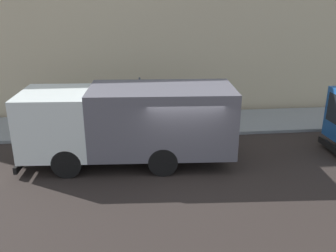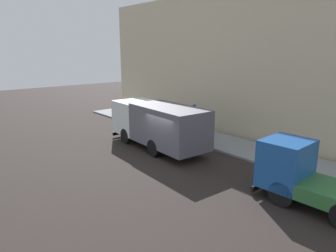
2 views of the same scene
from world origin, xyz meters
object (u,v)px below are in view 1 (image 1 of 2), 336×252
object	(u,v)px
large_utility_truck	(129,121)
street_sign_post	(140,100)
pedestrian_walking	(38,115)
pedestrian_third	(31,114)
pedestrian_standing	(81,102)
traffic_cone_orange	(52,126)

from	to	relation	value
large_utility_truck	street_sign_post	bearing A→B (deg)	-6.44
pedestrian_walking	pedestrian_third	world-z (taller)	pedestrian_walking
pedestrian_standing	street_sign_post	bearing A→B (deg)	164.04
pedestrian_walking	street_sign_post	distance (m)	4.37
pedestrian_walking	street_sign_post	xyz separation A→B (m)	(-0.12, -4.34, 0.54)
large_utility_truck	traffic_cone_orange	world-z (taller)	large_utility_truck
pedestrian_third	pedestrian_walking	bearing A→B (deg)	105.91
pedestrian_walking	traffic_cone_orange	bearing A→B (deg)	1.86
large_utility_truck	pedestrian_walking	bearing A→B (deg)	56.90
pedestrian_standing	street_sign_post	world-z (taller)	street_sign_post
pedestrian_walking	pedestrian_standing	world-z (taller)	pedestrian_walking
large_utility_truck	street_sign_post	world-z (taller)	large_utility_truck
pedestrian_walking	street_sign_post	world-z (taller)	street_sign_post
pedestrian_standing	large_utility_truck	bearing A→B (deg)	134.85
large_utility_truck	traffic_cone_orange	size ratio (longest dim) A/B	10.68
pedestrian_walking	pedestrian_third	xyz separation A→B (m)	(0.24, 0.36, -0.05)
large_utility_truck	traffic_cone_orange	xyz separation A→B (m)	(2.87, 3.34, -1.12)
large_utility_truck	pedestrian_third	xyz separation A→B (m)	(3.11, 4.22, -0.63)
pedestrian_third	street_sign_post	distance (m)	4.75
large_utility_truck	street_sign_post	xyz separation A→B (m)	(2.74, -0.48, -0.04)
large_utility_truck	pedestrian_third	distance (m)	5.28
pedestrian_standing	pedestrian_third	distance (m)	2.48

